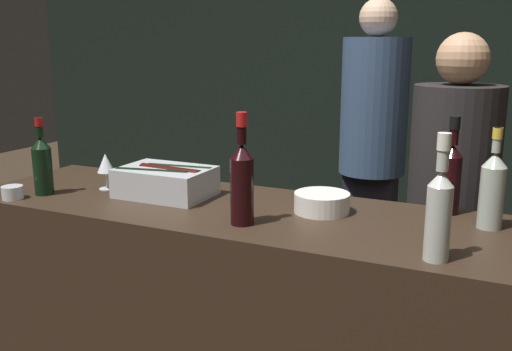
{
  "coord_description": "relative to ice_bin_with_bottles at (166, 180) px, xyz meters",
  "views": [
    {
      "loc": [
        0.85,
        -1.47,
        1.59
      ],
      "look_at": [
        0.0,
        0.36,
        1.11
      ],
      "focal_mm": 40.0,
      "sensor_mm": 36.0,
      "label": 1
    }
  ],
  "objects": [
    {
      "name": "candle_votive",
      "position": [
        -0.52,
        -0.29,
        -0.04
      ],
      "size": [
        0.08,
        0.08,
        0.05
      ],
      "color": "silver",
      "rests_on": "bar_counter"
    },
    {
      "name": "red_wine_bottle_burgundy",
      "position": [
        -0.46,
        -0.18,
        0.06
      ],
      "size": [
        0.07,
        0.07,
        0.31
      ],
      "color": "black",
      "rests_on": "bar_counter"
    },
    {
      "name": "red_wine_bottle_black_foil",
      "position": [
        1.04,
        0.23,
        0.08
      ],
      "size": [
        0.07,
        0.07,
        0.35
      ],
      "color": "black",
      "rests_on": "bar_counter"
    },
    {
      "name": "bar_counter",
      "position": [
        0.39,
        -0.03,
        -0.56
      ],
      "size": [
        2.28,
        0.65,
        0.99
      ],
      "color": "#2D2116",
      "rests_on": "ground_plane"
    },
    {
      "name": "person_blond_tee",
      "position": [
        0.48,
        1.39,
        -0.04
      ],
      "size": [
        0.38,
        0.38,
        1.82
      ],
      "rotation": [
        0.0,
        0.0,
        0.32
      ],
      "color": "black",
      "rests_on": "ground_plane"
    },
    {
      "name": "rose_wine_bottle",
      "position": [
        1.18,
        0.11,
        0.07
      ],
      "size": [
        0.08,
        0.08,
        0.33
      ],
      "color": "#9EA899",
      "rests_on": "bar_counter"
    },
    {
      "name": "white_wine_bottle",
      "position": [
        1.06,
        -0.26,
        0.09
      ],
      "size": [
        0.07,
        0.07,
        0.36
      ],
      "color": "#B2B7AD",
      "rests_on": "bar_counter"
    },
    {
      "name": "wall_back_chalkboard",
      "position": [
        0.39,
        2.34,
        0.34
      ],
      "size": [
        6.4,
        0.06,
        2.8
      ],
      "color": "black",
      "rests_on": "ground_plane"
    },
    {
      "name": "person_in_hoodie",
      "position": [
        1.01,
        0.65,
        -0.16
      ],
      "size": [
        0.37,
        0.37,
        1.63
      ],
      "rotation": [
        0.0,
        0.0,
        0.91
      ],
      "color": "black",
      "rests_on": "ground_plane"
    },
    {
      "name": "red_wine_bottle_tall",
      "position": [
        0.43,
        -0.19,
        0.09
      ],
      "size": [
        0.08,
        0.08,
        0.37
      ],
      "color": "black",
      "rests_on": "bar_counter"
    },
    {
      "name": "wine_glass",
      "position": [
        -0.28,
        -0.01,
        0.04
      ],
      "size": [
        0.07,
        0.07,
        0.15
      ],
      "color": "silver",
      "rests_on": "bar_counter"
    },
    {
      "name": "ice_bin_with_bottles",
      "position": [
        0.0,
        0.0,
        0.0
      ],
      "size": [
        0.35,
        0.25,
        0.12
      ],
      "color": "#B7BABF",
      "rests_on": "bar_counter"
    },
    {
      "name": "bowl_white",
      "position": [
        0.63,
        0.05,
        -0.03
      ],
      "size": [
        0.2,
        0.2,
        0.07
      ],
      "color": "silver",
      "rests_on": "bar_counter"
    }
  ]
}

